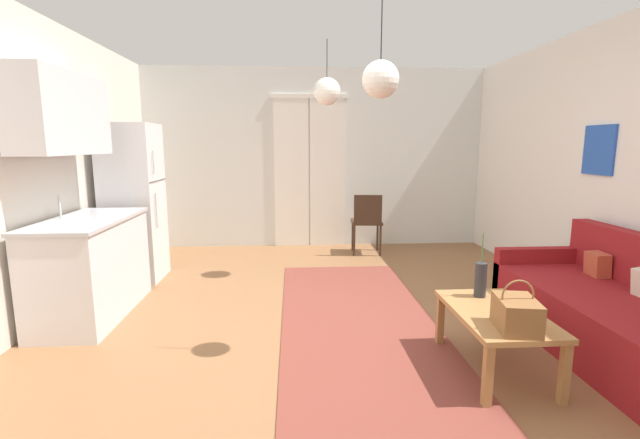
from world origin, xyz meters
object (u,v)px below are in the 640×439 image
Objects in this scene: refrigerator at (134,203)px; coffee_table at (496,319)px; bamboo_vase at (481,280)px; couch at (630,321)px; pendant_lamp_near at (380,79)px; handbag at (516,313)px; pendant_lamp_far at (327,91)px; accent_chair at (367,220)px.

coffee_table is at bearing -36.20° from refrigerator.
refrigerator is (-3.14, 2.00, 0.32)m from bamboo_vase.
pendant_lamp_near reaches higher than couch.
couch is 6.05× the size of handbag.
coffee_table is 1.32× the size of pendant_lamp_far.
pendant_lamp_far is at bearing 134.45° from couch.
pendant_lamp_far reaches higher than couch.
refrigerator is 2.48m from pendant_lamp_far.
handbag is at bearing -92.64° from bamboo_vase.
bamboo_vase is at bearing 88.02° from coffee_table.
couch is 2.48× the size of accent_chair.
bamboo_vase is 0.58× the size of pendant_lamp_near.
accent_chair is 1.23× the size of pendant_lamp_far.
pendant_lamp_near is at bearing -84.10° from pendant_lamp_far.
couch is at bearing -8.83° from bamboo_vase.
coffee_table is at bearing 100.03° from accent_chair.
couch is at bearing 118.20° from accent_chair.
bamboo_vase is at bearing 3.02° from pendant_lamp_near.
accent_chair is (2.80, 0.95, -0.38)m from refrigerator.
bamboo_vase is 0.56× the size of accent_chair.
handbag is 0.43× the size of pendant_lamp_near.
bamboo_vase is 1.36× the size of handbag.
handbag is 0.41× the size of accent_chair.
coffee_table is 2.62× the size of handbag.
pendant_lamp_far is at bearing 62.83° from accent_chair.
bamboo_vase is at bearing 100.78° from accent_chair.
coffee_table is at bearing -91.98° from bamboo_vase.
pendant_lamp_far is (-0.20, 1.94, 0.15)m from pendant_lamp_near.
accent_chair is (-0.32, 3.24, 0.12)m from coffee_table.
pendant_lamp_far reaches higher than handbag.
pendant_lamp_far is (-0.64, -1.05, 1.59)m from accent_chair.
accent_chair reaches higher than coffee_table.
pendant_lamp_near is (-0.78, -0.04, 1.39)m from bamboo_vase.
pendant_lamp_near is at bearing -40.81° from refrigerator.
accent_chair is (-1.38, 3.11, 0.22)m from couch.
refrigerator is 2.16× the size of pendant_lamp_near.
refrigerator reaches higher than handbag.
bamboo_vase is 2.97m from accent_chair.
accent_chair reaches higher than couch.
handbag is 0.20× the size of refrigerator.
pendant_lamp_near and pendant_lamp_far have the same top height.
refrigerator is at bearing 23.04° from accent_chair.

